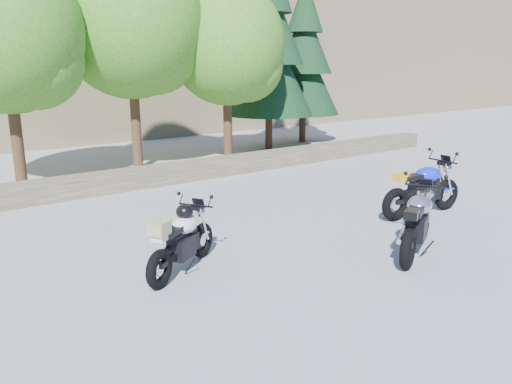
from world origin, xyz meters
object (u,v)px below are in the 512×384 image
white_bike (182,240)px  blue_bike (423,190)px  backpack (408,207)px  silver_bike (417,224)px

white_bike → blue_bike: bearing=-35.5°
backpack → blue_bike: bearing=-57.7°
blue_bike → backpack: (-0.22, 0.16, -0.36)m
silver_bike → white_bike: bearing=128.1°
silver_bike → blue_bike: (1.94, 1.25, 0.03)m
silver_bike → white_bike: 3.80m
silver_bike → backpack: bearing=13.1°
white_bike → backpack: white_bike is taller
blue_bike → silver_bike: bearing=-141.5°
white_bike → blue_bike: 5.38m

